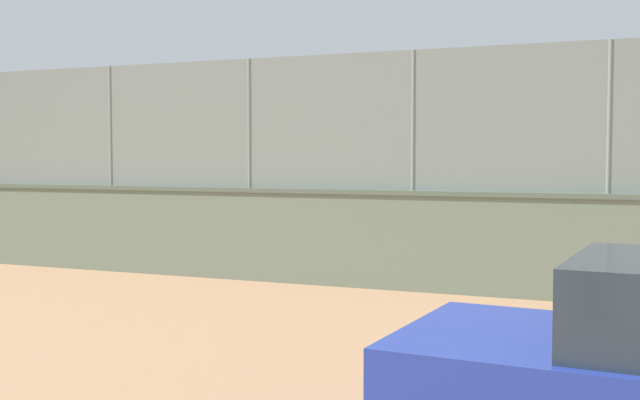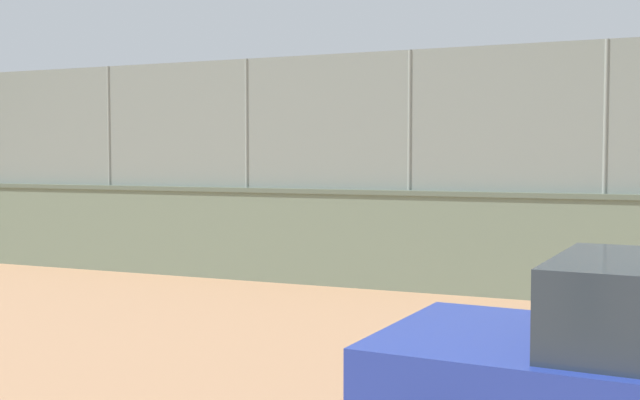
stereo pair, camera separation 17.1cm
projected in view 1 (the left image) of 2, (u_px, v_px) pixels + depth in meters
name	position (u px, v px, depth m)	size (l,w,h in m)	color
ground_plane	(425.00, 225.00, 25.31)	(260.00, 260.00, 0.00)	tan
perimeter_wall	(179.00, 230.00, 14.74)	(27.66, 0.76, 1.65)	slate
fence_panel_on_wall	(177.00, 125.00, 14.63)	(27.17, 0.40, 2.29)	gray
player_crossing_court	(254.00, 200.00, 23.03)	(1.14, 0.72, 1.60)	black
player_at_service_line	(506.00, 201.00, 23.94)	(1.00, 0.77, 1.49)	navy
sports_ball	(214.00, 201.00, 21.45)	(0.19, 0.19, 0.19)	yellow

